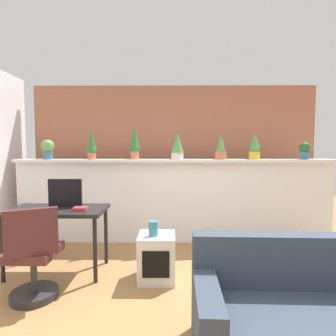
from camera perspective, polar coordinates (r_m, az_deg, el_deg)
The scene contains 18 objects.
ground_plane at distance 2.64m, azimuth 2.13°, elevation -29.12°, with size 12.00×12.00×0.00m, color #9E7042.
divider_wall at distance 4.28m, azimuth 1.36°, elevation -6.97°, with size 4.78×0.16×1.24m, color white.
plant_shelf at distance 4.17m, azimuth 1.39°, elevation 1.56°, with size 4.78×0.30×0.04m, color white.
brick_wall_behind at distance 4.81m, azimuth 1.26°, elevation 1.84°, with size 4.78×0.10×2.50m, color #AD664C.
potted_plant_0 at distance 4.52m, azimuth -23.58°, elevation 3.76°, with size 0.19×0.19×0.29m.
potted_plant_1 at distance 4.29m, azimuth -15.49°, elevation 4.58°, with size 0.14×0.14×0.47m.
potted_plant_2 at distance 4.18m, azimuth -6.87°, elevation 5.12°, with size 0.15×0.15×0.51m.
potted_plant_3 at distance 4.13m, azimuth 1.96°, elevation 4.58°, with size 0.19×0.19×0.39m.
potted_plant_4 at distance 4.20m, azimuth 10.86°, elevation 4.10°, with size 0.17×0.17×0.38m.
potted_plant_5 at distance 4.37m, azimuth 17.43°, elevation 4.09°, with size 0.16×0.16×0.40m.
potted_plant_6 at distance 4.60m, azimuth 26.34°, elevation 3.31°, with size 0.16×0.16×0.26m.
desk at distance 3.47m, azimuth -21.90°, elevation -9.13°, with size 1.10×0.60×0.75m.
tv_monitor at distance 3.47m, azimuth -20.45°, elevation -4.87°, with size 0.39×0.04×0.33m, color black.
office_chair at distance 3.01m, azimuth -26.07°, elevation -16.81°, with size 0.51×0.52×0.91m.
side_cube_shelf at distance 3.19m, azimuth -2.34°, elevation -17.88°, with size 0.40×0.41×0.50m.
vase_on_shelf at distance 3.05m, azimuth -3.06°, elevation -12.35°, with size 0.10×0.10×0.16m, color teal.
book_on_desk at distance 3.27m, azimuth -17.64°, elevation -8.01°, with size 0.15×0.12×0.04m, color #B22D33.
couch at distance 2.33m, azimuth 27.31°, elevation -26.34°, with size 1.58×0.80×0.80m.
Camera 1 is at (-0.07, -2.20, 1.45)m, focal length 29.54 mm.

